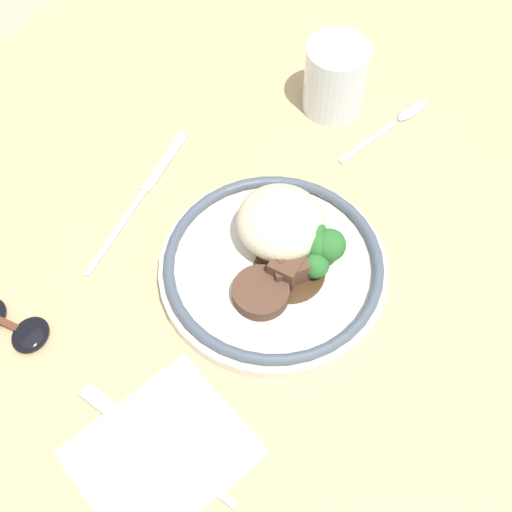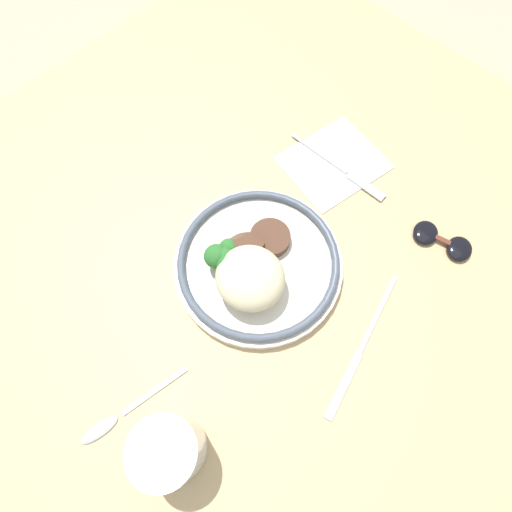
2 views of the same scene
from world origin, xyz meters
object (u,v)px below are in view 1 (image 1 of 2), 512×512
(juice_glass, at_px, (335,82))
(knife, at_px, (142,195))
(sunglasses, at_px, (9,325))
(plate, at_px, (279,256))
(fork, at_px, (141,433))
(spoon, at_px, (401,118))

(juice_glass, bearing_deg, knife, 160.81)
(juice_glass, xyz_separation_m, sunglasses, (-0.48, 0.08, -0.03))
(juice_glass, distance_m, knife, 0.28)
(juice_glass, distance_m, sunglasses, 0.49)
(plate, height_order, sunglasses, plate)
(fork, bearing_deg, sunglasses, -1.16)
(sunglasses, bearing_deg, plate, -50.65)
(fork, height_order, sunglasses, sunglasses)
(fork, bearing_deg, spoon, -89.09)
(knife, distance_m, spoon, 0.34)
(juice_glass, relative_size, knife, 0.41)
(fork, xyz_separation_m, spoon, (0.51, 0.03, -0.00))
(juice_glass, height_order, knife, juice_glass)
(knife, bearing_deg, spoon, -44.23)
(juice_glass, relative_size, spoon, 0.59)
(fork, relative_size, spoon, 1.22)
(plate, height_order, fork, plate)
(juice_glass, height_order, spoon, juice_glass)
(spoon, bearing_deg, plate, -167.05)
(knife, height_order, spoon, spoon)
(fork, relative_size, sunglasses, 1.93)
(juice_glass, height_order, sunglasses, juice_glass)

